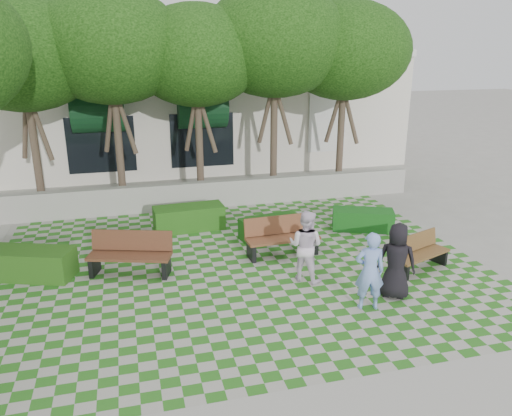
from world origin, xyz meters
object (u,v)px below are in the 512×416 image
object	(u,v)px
hedge_west	(30,264)
person_dark	(396,261)
bench_mid	(282,237)
hedge_midright	(271,228)
bench_west	(130,254)
person_white	(306,246)
hedge_midleft	(189,218)
person_blue	(370,271)
hedge_east	(363,220)
bench_east	(419,254)

from	to	relation	value
hedge_west	person_dark	distance (m)	8.55
bench_mid	hedge_west	distance (m)	6.25
hedge_midright	hedge_west	bearing A→B (deg)	-170.86
bench_west	person_white	world-z (taller)	person_white
person_dark	person_white	bearing A→B (deg)	-7.80
hedge_midleft	person_blue	world-z (taller)	person_blue
bench_west	person_white	xyz separation A→B (m)	(3.98, -1.39, 0.36)
person_white	bench_west	bearing A→B (deg)	22.02
bench_west	person_blue	size ratio (longest dim) A/B	1.22
hedge_east	hedge_midleft	size ratio (longest dim) A/B	0.86
bench_west	person_dark	distance (m)	6.23
bench_mid	person_white	world-z (taller)	person_white
bench_mid	hedge_midleft	size ratio (longest dim) A/B	0.95
bench_mid	hedge_midright	size ratio (longest dim) A/B	1.12
bench_mid	person_dark	bearing A→B (deg)	-62.16
hedge_midright	hedge_midleft	world-z (taller)	hedge_midleft
hedge_east	person_dark	bearing A→B (deg)	-107.02
hedge_midleft	person_blue	distance (m)	6.51
bench_east	hedge_midright	distance (m)	4.20
bench_mid	bench_east	bearing A→B (deg)	-33.09
person_dark	person_white	xyz separation A→B (m)	(-1.62, 1.30, 0.01)
bench_east	hedge_west	bearing A→B (deg)	147.55
hedge_west	person_blue	distance (m)	7.94
hedge_midleft	hedge_west	distance (m)	4.73
bench_mid	hedge_west	size ratio (longest dim) A/B	0.97
bench_mid	hedge_midright	world-z (taller)	bench_mid
hedge_east	hedge_midleft	distance (m)	5.25
bench_west	hedge_west	world-z (taller)	bench_west
person_white	person_dark	bearing A→B (deg)	-177.56
bench_east	hedge_west	distance (m)	9.46
hedge_midleft	person_white	distance (m)	4.70
bench_mid	bench_west	distance (m)	3.91
hedge_west	person_white	distance (m)	6.60
person_blue	bench_east	bearing A→B (deg)	-132.07
person_white	hedge_midleft	bearing A→B (deg)	-20.53
hedge_east	bench_mid	bearing A→B (deg)	-158.24
hedge_midright	person_blue	world-z (taller)	person_blue
bench_west	person_dark	bearing A→B (deg)	-7.95
hedge_midright	person_dark	world-z (taller)	person_dark
bench_east	person_blue	world-z (taller)	person_blue
hedge_midright	hedge_midleft	size ratio (longest dim) A/B	0.85
hedge_east	person_dark	world-z (taller)	person_dark
bench_mid	person_blue	xyz separation A→B (m)	(0.90, -3.19, 0.37)
hedge_east	person_white	size ratio (longest dim) A/B	1.04
bench_east	person_blue	bearing A→B (deg)	-166.00
hedge_west	person_blue	bearing A→B (deg)	-25.57
hedge_west	person_white	xyz separation A→B (m)	(6.33, -1.79, 0.51)
hedge_east	hedge_west	world-z (taller)	hedge_west
bench_mid	bench_west	xyz separation A→B (m)	(-3.90, -0.18, 0.01)
bench_east	person_white	size ratio (longest dim) A/B	1.02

